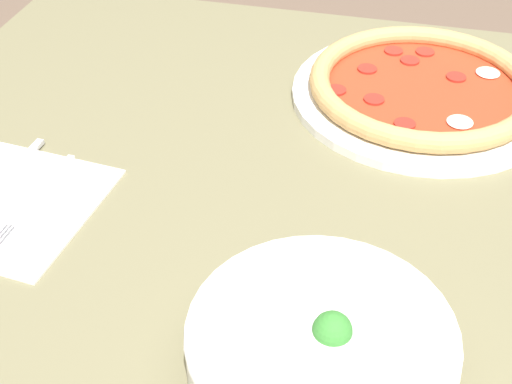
% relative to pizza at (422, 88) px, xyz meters
% --- Properties ---
extents(dining_table, '(1.10, 0.88, 0.72)m').
position_rel_pizza_xyz_m(dining_table, '(0.09, 0.21, -0.13)').
color(dining_table, '#706B4C').
rests_on(dining_table, ground_plane).
extents(pizza, '(0.34, 0.34, 0.04)m').
position_rel_pizza_xyz_m(pizza, '(0.00, 0.00, 0.00)').
color(pizza, white).
rests_on(pizza, dining_table).
extents(bowl, '(0.22, 0.22, 0.08)m').
position_rel_pizza_xyz_m(bowl, '(0.06, 0.46, 0.02)').
color(bowl, white).
rests_on(bowl, dining_table).
extents(napkin, '(0.20, 0.20, 0.00)m').
position_rel_pizza_xyz_m(napkin, '(0.42, 0.32, -0.02)').
color(napkin, white).
rests_on(napkin, dining_table).
extents(fork, '(0.02, 0.18, 0.00)m').
position_rel_pizza_xyz_m(fork, '(0.39, 0.32, -0.01)').
color(fork, silver).
rests_on(fork, napkin).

